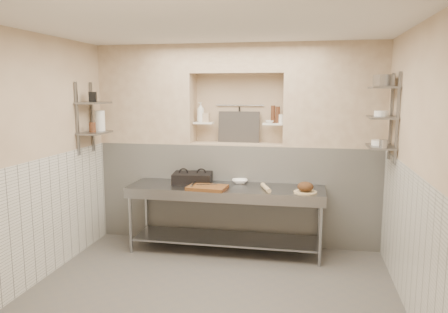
% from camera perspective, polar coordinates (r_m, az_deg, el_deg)
% --- Properties ---
extents(floor, '(4.00, 3.90, 0.10)m').
position_cam_1_polar(floor, '(5.01, -1.63, -17.66)').
color(floor, '#57524D').
rests_on(floor, ground).
extents(ceiling, '(4.00, 3.90, 0.10)m').
position_cam_1_polar(ceiling, '(4.54, -1.79, 17.29)').
color(ceiling, silver).
rests_on(ceiling, ground).
extents(wall_left, '(0.10, 3.90, 2.80)m').
position_cam_1_polar(wall_left, '(5.38, -23.54, -0.28)').
color(wall_left, '#C9B393').
rests_on(wall_left, ground).
extents(wall_right, '(0.10, 3.90, 2.80)m').
position_cam_1_polar(wall_right, '(4.57, 24.27, -1.81)').
color(wall_right, '#C9B393').
rests_on(wall_right, ground).
extents(wall_back, '(4.00, 0.10, 2.80)m').
position_cam_1_polar(wall_back, '(6.50, 2.14, 1.87)').
color(wall_back, '#C9B393').
rests_on(wall_back, ground).
extents(wall_front, '(4.00, 0.10, 2.80)m').
position_cam_1_polar(wall_front, '(2.68, -11.15, -8.20)').
color(wall_front, '#C9B393').
rests_on(wall_front, ground).
extents(backwall_lower, '(4.00, 0.40, 1.40)m').
position_cam_1_polar(backwall_lower, '(6.38, 1.76, -4.65)').
color(backwall_lower, silver).
rests_on(backwall_lower, floor).
extents(alcove_sill, '(1.30, 0.40, 0.02)m').
position_cam_1_polar(alcove_sill, '(6.25, 1.79, 1.69)').
color(alcove_sill, '#C9B393').
rests_on(alcove_sill, backwall_lower).
extents(backwall_pillar_left, '(1.35, 0.40, 1.40)m').
position_cam_1_polar(backwall_pillar_left, '(6.55, -9.82, 7.94)').
color(backwall_pillar_left, '#C9B393').
rests_on(backwall_pillar_left, backwall_lower).
extents(backwall_pillar_right, '(1.35, 0.40, 1.40)m').
position_cam_1_polar(backwall_pillar_right, '(6.14, 14.25, 7.76)').
color(backwall_pillar_right, '#C9B393').
rests_on(backwall_pillar_right, backwall_lower).
extents(backwall_header, '(1.30, 0.40, 0.40)m').
position_cam_1_polar(backwall_header, '(6.22, 1.85, 12.64)').
color(backwall_header, '#C9B393').
rests_on(backwall_header, backwall_lower).
extents(wainscot_left, '(0.02, 3.90, 1.40)m').
position_cam_1_polar(wainscot_left, '(5.49, -22.57, -7.54)').
color(wainscot_left, silver).
rests_on(wainscot_left, floor).
extents(wainscot_right, '(0.02, 3.90, 1.40)m').
position_cam_1_polar(wainscot_right, '(4.73, 23.01, -10.17)').
color(wainscot_right, silver).
rests_on(wainscot_right, floor).
extents(alcove_shelf_left, '(0.28, 0.16, 0.02)m').
position_cam_1_polar(alcove_shelf_left, '(6.32, -2.69, 4.41)').
color(alcove_shelf_left, white).
rests_on(alcove_shelf_left, backwall_lower).
extents(alcove_shelf_right, '(0.28, 0.16, 0.02)m').
position_cam_1_polar(alcove_shelf_right, '(6.16, 6.41, 4.25)').
color(alcove_shelf_right, white).
rests_on(alcove_shelf_right, backwall_lower).
extents(utensil_rail, '(0.70, 0.02, 0.02)m').
position_cam_1_polar(utensil_rail, '(6.38, 2.06, 6.70)').
color(utensil_rail, gray).
rests_on(utensil_rail, wall_back).
extents(hanging_steel, '(0.02, 0.02, 0.30)m').
position_cam_1_polar(hanging_steel, '(6.36, 2.03, 5.16)').
color(hanging_steel, black).
rests_on(hanging_steel, utensil_rail).
extents(splash_panel, '(0.60, 0.08, 0.45)m').
position_cam_1_polar(splash_panel, '(6.33, 1.95, 3.87)').
color(splash_panel, '#383330').
rests_on(splash_panel, alcove_sill).
extents(shelf_rail_left_a, '(0.03, 0.03, 0.95)m').
position_cam_1_polar(shelf_rail_left_a, '(6.37, -16.85, 4.98)').
color(shelf_rail_left_a, slate).
rests_on(shelf_rail_left_a, wall_left).
extents(shelf_rail_left_b, '(0.03, 0.03, 0.95)m').
position_cam_1_polar(shelf_rail_left_b, '(6.02, -18.62, 4.70)').
color(shelf_rail_left_b, slate).
rests_on(shelf_rail_left_b, wall_left).
extents(wall_shelf_left_lower, '(0.30, 0.50, 0.02)m').
position_cam_1_polar(wall_shelf_left_lower, '(6.14, -16.51, 3.00)').
color(wall_shelf_left_lower, slate).
rests_on(wall_shelf_left_lower, wall_left).
extents(wall_shelf_left_upper, '(0.30, 0.50, 0.03)m').
position_cam_1_polar(wall_shelf_left_upper, '(6.12, -16.68, 6.73)').
color(wall_shelf_left_upper, slate).
rests_on(wall_shelf_left_upper, wall_left).
extents(shelf_rail_right_a, '(0.03, 0.03, 1.05)m').
position_cam_1_polar(shelf_rail_right_a, '(5.72, 20.97, 4.90)').
color(shelf_rail_right_a, slate).
rests_on(shelf_rail_right_a, wall_right).
extents(shelf_rail_right_b, '(0.03, 0.03, 1.05)m').
position_cam_1_polar(shelf_rail_right_b, '(5.33, 21.71, 4.62)').
color(shelf_rail_right_b, slate).
rests_on(shelf_rail_right_b, wall_right).
extents(wall_shelf_right_lower, '(0.30, 0.50, 0.02)m').
position_cam_1_polar(wall_shelf_right_lower, '(5.53, 19.75, 1.21)').
color(wall_shelf_right_lower, slate).
rests_on(wall_shelf_right_lower, wall_right).
extents(wall_shelf_right_mid, '(0.30, 0.50, 0.02)m').
position_cam_1_polar(wall_shelf_right_mid, '(5.50, 19.94, 4.82)').
color(wall_shelf_right_mid, slate).
rests_on(wall_shelf_right_mid, wall_right).
extents(wall_shelf_right_upper, '(0.30, 0.50, 0.03)m').
position_cam_1_polar(wall_shelf_right_upper, '(5.49, 20.13, 8.47)').
color(wall_shelf_right_upper, slate).
rests_on(wall_shelf_right_upper, wall_right).
extents(prep_table, '(2.60, 0.70, 0.90)m').
position_cam_1_polar(prep_table, '(5.86, 0.18, -6.43)').
color(prep_table, gray).
rests_on(prep_table, floor).
extents(panini_press, '(0.57, 0.44, 0.14)m').
position_cam_1_polar(panini_press, '(6.02, -4.14, -2.82)').
color(panini_press, black).
rests_on(panini_press, prep_table).
extents(cutting_board, '(0.52, 0.39, 0.04)m').
position_cam_1_polar(cutting_board, '(5.65, -2.19, -4.08)').
color(cutting_board, brown).
rests_on(cutting_board, prep_table).
extents(knife_blade, '(0.27, 0.12, 0.01)m').
position_cam_1_polar(knife_blade, '(5.72, -2.27, -3.67)').
color(knife_blade, gray).
rests_on(knife_blade, cutting_board).
extents(tongs, '(0.04, 0.28, 0.03)m').
position_cam_1_polar(tongs, '(5.72, -4.04, -3.59)').
color(tongs, gray).
rests_on(tongs, cutting_board).
extents(mixing_bowl, '(0.25, 0.25, 0.05)m').
position_cam_1_polar(mixing_bowl, '(6.01, 2.08, -3.27)').
color(mixing_bowl, white).
rests_on(mixing_bowl, prep_table).
extents(rolling_pin, '(0.17, 0.37, 0.06)m').
position_cam_1_polar(rolling_pin, '(5.64, 5.48, -4.08)').
color(rolling_pin, tan).
rests_on(rolling_pin, prep_table).
extents(bread_board, '(0.29, 0.29, 0.02)m').
position_cam_1_polar(bread_board, '(5.56, 10.56, -4.58)').
color(bread_board, tan).
rests_on(bread_board, prep_table).
extents(bread_loaf, '(0.20, 0.20, 0.12)m').
position_cam_1_polar(bread_loaf, '(5.55, 10.58, -3.89)').
color(bread_loaf, '#4C2D19').
rests_on(bread_loaf, bread_board).
extents(bottle_soap, '(0.14, 0.14, 0.28)m').
position_cam_1_polar(bottle_soap, '(6.32, -3.07, 5.80)').
color(bottle_soap, white).
rests_on(bottle_soap, alcove_shelf_left).
extents(jar_alcove, '(0.09, 0.09, 0.13)m').
position_cam_1_polar(jar_alcove, '(6.31, -2.34, 5.12)').
color(jar_alcove, '#C9B393').
rests_on(jar_alcove, alcove_shelf_left).
extents(bowl_alcove, '(0.12, 0.12, 0.04)m').
position_cam_1_polar(bowl_alcove, '(6.16, 5.99, 4.55)').
color(bowl_alcove, white).
rests_on(bowl_alcove, alcove_shelf_right).
extents(condiment_a, '(0.06, 0.06, 0.23)m').
position_cam_1_polar(condiment_a, '(6.15, 7.03, 5.43)').
color(condiment_a, '#4D2A19').
rests_on(condiment_a, alcove_shelf_right).
extents(condiment_b, '(0.06, 0.06, 0.24)m').
position_cam_1_polar(condiment_b, '(6.16, 6.42, 5.51)').
color(condiment_b, '#4D2A19').
rests_on(condiment_b, alcove_shelf_right).
extents(condiment_c, '(0.07, 0.07, 0.12)m').
position_cam_1_polar(condiment_c, '(6.13, 7.48, 4.90)').
color(condiment_c, white).
rests_on(condiment_c, alcove_shelf_right).
extents(jug_left, '(0.14, 0.14, 0.28)m').
position_cam_1_polar(jug_left, '(6.27, -15.91, 4.52)').
color(jug_left, white).
rests_on(jug_left, wall_shelf_left_lower).
extents(jar_left, '(0.09, 0.09, 0.13)m').
position_cam_1_polar(jar_left, '(6.08, -16.80, 3.68)').
color(jar_left, '#4D2A19').
rests_on(jar_left, wall_shelf_left_lower).
extents(box_left_upper, '(0.12, 0.12, 0.13)m').
position_cam_1_polar(box_left_upper, '(6.10, -16.76, 7.47)').
color(box_left_upper, black).
rests_on(box_left_upper, wall_shelf_left_upper).
extents(bowl_right, '(0.20, 0.20, 0.06)m').
position_cam_1_polar(bowl_right, '(5.59, 19.68, 1.72)').
color(bowl_right, white).
rests_on(bowl_right, wall_shelf_right_lower).
extents(canister_right, '(0.10, 0.10, 0.10)m').
position_cam_1_polar(canister_right, '(5.32, 20.12, 1.57)').
color(canister_right, gray).
rests_on(canister_right, wall_shelf_right_lower).
extents(bowl_right_mid, '(0.17, 0.17, 0.06)m').
position_cam_1_polar(bowl_right_mid, '(5.55, 19.88, 5.32)').
color(bowl_right_mid, white).
rests_on(bowl_right_mid, wall_shelf_right_mid).
extents(basket_right, '(0.22, 0.25, 0.14)m').
position_cam_1_polar(basket_right, '(5.53, 20.11, 9.30)').
color(basket_right, gray).
rests_on(basket_right, wall_shelf_right_upper).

